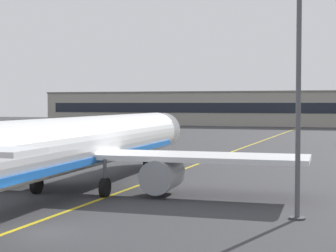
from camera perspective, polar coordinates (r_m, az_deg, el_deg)
ground_plane at (r=28.15m, az=-13.35°, el=-10.75°), size 400.00×400.00×0.00m
taxiway_centreline at (r=55.75m, az=2.55°, el=-4.17°), size 8.89×179.81×0.01m
airliner_foreground at (r=40.03m, az=-8.99°, el=-1.94°), size 32.07×41.44×11.65m
apron_lamp_post at (r=30.72m, az=13.42°, el=4.34°), size 2.24×0.90×14.28m
safety_cone_by_nose_gear at (r=54.46m, az=-0.49°, el=-4.06°), size 0.44×0.44×0.55m
terminal_building at (r=156.95m, az=11.41°, el=1.80°), size 139.34×12.40×9.79m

